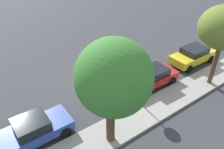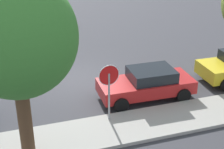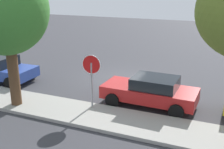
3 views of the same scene
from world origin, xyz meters
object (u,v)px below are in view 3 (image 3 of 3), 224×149
(parked_car_blue, at_px, (1,69))
(street_tree_mid_block, at_px, (4,10))
(stop_sign, at_px, (92,72))
(parked_car_red, at_px, (151,91))

(parked_car_blue, height_order, street_tree_mid_block, street_tree_mid_block)
(stop_sign, xyz_separation_m, parked_car_blue, (6.51, -1.45, -0.98))
(stop_sign, height_order, street_tree_mid_block, street_tree_mid_block)
(parked_car_red, relative_size, parked_car_blue, 1.10)
(stop_sign, height_order, parked_car_red, stop_sign)
(parked_car_red, height_order, street_tree_mid_block, street_tree_mid_block)
(parked_car_red, xyz_separation_m, street_tree_mid_block, (5.42, 2.69, 3.57))
(stop_sign, distance_m, parked_car_blue, 6.74)
(street_tree_mid_block, bearing_deg, parked_car_blue, -39.46)
(stop_sign, bearing_deg, parked_car_blue, -12.57)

